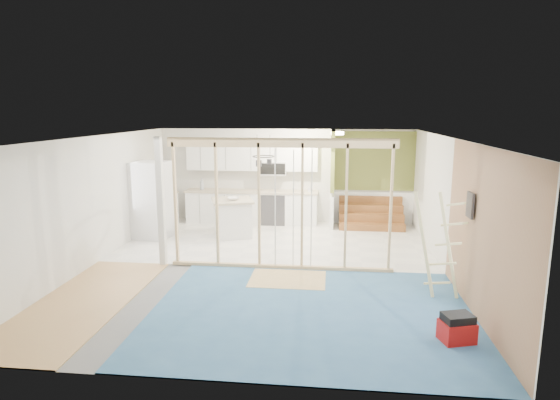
# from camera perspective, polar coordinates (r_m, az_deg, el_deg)

# --- Properties ---
(room) EXTENTS (7.01, 8.01, 2.61)m
(room) POSITION_cam_1_polar(r_m,az_deg,el_deg) (9.09, -1.82, -0.56)
(room) COLOR slate
(room) RESTS_ON ground
(floor_overlays) EXTENTS (7.00, 8.00, 0.03)m
(floor_overlays) POSITION_cam_1_polar(r_m,az_deg,el_deg) (9.48, -1.28, -8.16)
(floor_overlays) COLOR silver
(floor_overlays) RESTS_ON room
(stud_frame) EXTENTS (4.66, 0.14, 2.60)m
(stud_frame) POSITION_cam_1_polar(r_m,az_deg,el_deg) (9.07, -3.19, 1.18)
(stud_frame) COLOR #E0B789
(stud_frame) RESTS_ON room
(base_cabinets) EXTENTS (4.45, 2.24, 0.93)m
(base_cabinets) POSITION_cam_1_polar(r_m,az_deg,el_deg) (12.79, -6.84, -1.08)
(base_cabinets) COLOR white
(base_cabinets) RESTS_ON room
(upper_cabinets) EXTENTS (3.60, 0.41, 0.85)m
(upper_cabinets) POSITION_cam_1_polar(r_m,az_deg,el_deg) (12.87, -3.17, 5.16)
(upper_cabinets) COLOR white
(upper_cabinets) RESTS_ON room
(green_partition) EXTENTS (2.25, 1.51, 2.60)m
(green_partition) POSITION_cam_1_polar(r_m,az_deg,el_deg) (12.69, 9.72, 0.94)
(green_partition) COLOR olive
(green_partition) RESTS_ON room
(pot_rack) EXTENTS (0.52, 0.52, 0.72)m
(pot_rack) POSITION_cam_1_polar(r_m,az_deg,el_deg) (10.88, -2.05, 5.05)
(pot_rack) COLOR black
(pot_rack) RESTS_ON room
(sheathing_panel) EXTENTS (0.02, 4.00, 2.60)m
(sheathing_panel) POSITION_cam_1_polar(r_m,az_deg,el_deg) (7.39, 23.60, -4.17)
(sheathing_panel) COLOR #9D7755
(sheathing_panel) RESTS_ON room
(electrical_panel) EXTENTS (0.04, 0.30, 0.40)m
(electrical_panel) POSITION_cam_1_polar(r_m,az_deg,el_deg) (7.86, 22.18, -0.58)
(electrical_panel) COLOR #3C3B41
(electrical_panel) RESTS_ON room
(ceiling_light) EXTENTS (0.32, 0.32, 0.08)m
(ceiling_light) POSITION_cam_1_polar(r_m,az_deg,el_deg) (11.83, 7.01, 8.09)
(ceiling_light) COLOR #FFEABF
(ceiling_light) RESTS_ON room
(fridge) EXTENTS (0.91, 0.88, 1.89)m
(fridge) POSITION_cam_1_polar(r_m,az_deg,el_deg) (11.79, -15.35, -0.04)
(fridge) COLOR silver
(fridge) RESTS_ON room
(island) EXTENTS (1.22, 1.22, 0.94)m
(island) POSITION_cam_1_polar(r_m,az_deg,el_deg) (11.67, -5.79, -2.22)
(island) COLOR white
(island) RESTS_ON room
(bowl) EXTENTS (0.36, 0.36, 0.07)m
(bowl) POSITION_cam_1_polar(r_m,az_deg,el_deg) (11.47, -5.70, 0.16)
(bowl) COLOR white
(bowl) RESTS_ON island
(soap_bottle_a) EXTENTS (0.14, 0.14, 0.33)m
(soap_bottle_a) POSITION_cam_1_polar(r_m,az_deg,el_deg) (13.16, -9.51, 1.96)
(soap_bottle_a) COLOR #9EA5B0
(soap_bottle_a) RESTS_ON base_cabinets
(soap_bottle_b) EXTENTS (0.10, 0.11, 0.18)m
(soap_bottle_b) POSITION_cam_1_polar(r_m,az_deg,el_deg) (12.64, 3.64, 1.39)
(soap_bottle_b) COLOR silver
(soap_bottle_b) RESTS_ON base_cabinets
(toolbox) EXTENTS (0.51, 0.44, 0.41)m
(toolbox) POSITION_cam_1_polar(r_m,az_deg,el_deg) (6.98, 20.77, -14.48)
(toolbox) COLOR #A9110F
(toolbox) RESTS_ON room
(ladder) EXTENTS (0.94, 0.19, 1.78)m
(ladder) POSITION_cam_1_polar(r_m,az_deg,el_deg) (8.21, 18.86, -5.21)
(ladder) COLOR #F1E293
(ladder) RESTS_ON room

